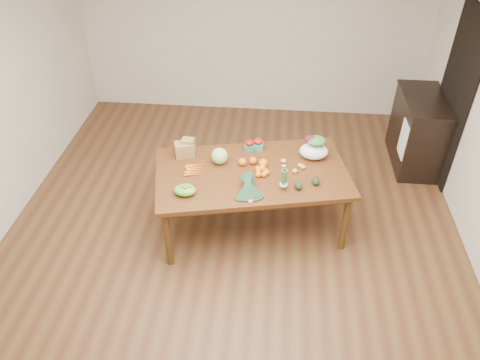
# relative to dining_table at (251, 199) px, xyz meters

# --- Properties ---
(floor) EXTENTS (6.00, 6.00, 0.00)m
(floor) POSITION_rel_dining_table_xyz_m (-0.19, -0.30, -0.38)
(floor) COLOR brown
(floor) RESTS_ON ground
(room_walls) EXTENTS (5.02, 6.02, 2.70)m
(room_walls) POSITION_rel_dining_table_xyz_m (-0.19, -0.30, 0.97)
(room_walls) COLOR beige
(room_walls) RESTS_ON floor
(dining_table) EXTENTS (2.16, 1.49, 0.75)m
(dining_table) POSITION_rel_dining_table_xyz_m (0.00, 0.00, 0.00)
(dining_table) COLOR #522C13
(dining_table) RESTS_ON floor
(doorway_dark) EXTENTS (0.02, 1.00, 2.10)m
(doorway_dark) POSITION_rel_dining_table_xyz_m (2.29, 1.30, 0.68)
(doorway_dark) COLOR black
(doorway_dark) RESTS_ON floor
(cabinet) EXTENTS (0.52, 1.02, 0.94)m
(cabinet) POSITION_rel_dining_table_xyz_m (2.03, 1.44, 0.10)
(cabinet) COLOR black
(cabinet) RESTS_ON floor
(dish_towel) EXTENTS (0.02, 0.28, 0.45)m
(dish_towel) POSITION_rel_dining_table_xyz_m (1.77, 1.10, 0.18)
(dish_towel) COLOR white
(dish_towel) RESTS_ON cabinet
(paper_bag) EXTENTS (0.31, 0.27, 0.19)m
(paper_bag) POSITION_rel_dining_table_xyz_m (-0.75, 0.23, 0.47)
(paper_bag) COLOR olive
(paper_bag) RESTS_ON dining_table
(cabbage) EXTENTS (0.18, 0.18, 0.18)m
(cabbage) POSITION_rel_dining_table_xyz_m (-0.35, 0.12, 0.46)
(cabbage) COLOR #92BD6D
(cabbage) RESTS_ON dining_table
(strawberry_basket_a) EXTENTS (0.12, 0.12, 0.10)m
(strawberry_basket_a) POSITION_rel_dining_table_xyz_m (-0.06, 0.40, 0.42)
(strawberry_basket_a) COLOR #AD120B
(strawberry_basket_a) RESTS_ON dining_table
(strawberry_basket_b) EXTENTS (0.13, 0.13, 0.10)m
(strawberry_basket_b) POSITION_rel_dining_table_xyz_m (0.04, 0.43, 0.42)
(strawberry_basket_b) COLOR red
(strawberry_basket_b) RESTS_ON dining_table
(orange_a) EXTENTS (0.08, 0.08, 0.08)m
(orange_a) POSITION_rel_dining_table_xyz_m (-0.11, 0.10, 0.42)
(orange_a) COLOR orange
(orange_a) RESTS_ON dining_table
(orange_b) EXTENTS (0.08, 0.08, 0.08)m
(orange_b) POSITION_rel_dining_table_xyz_m (-0.00, 0.14, 0.42)
(orange_b) COLOR orange
(orange_b) RESTS_ON dining_table
(orange_c) EXTENTS (0.09, 0.09, 0.09)m
(orange_c) POSITION_rel_dining_table_xyz_m (0.11, 0.10, 0.42)
(orange_c) COLOR orange
(orange_c) RESTS_ON dining_table
(mandarin_cluster) EXTENTS (0.21, 0.21, 0.10)m
(mandarin_cluster) POSITION_rel_dining_table_xyz_m (0.10, -0.03, 0.42)
(mandarin_cluster) COLOR orange
(mandarin_cluster) RESTS_ON dining_table
(carrots) EXTENTS (0.26, 0.26, 0.03)m
(carrots) POSITION_rel_dining_table_xyz_m (-0.59, -0.04, 0.39)
(carrots) COLOR #D74512
(carrots) RESTS_ON dining_table
(snap_pea_bag) EXTENTS (0.22, 0.16, 0.10)m
(snap_pea_bag) POSITION_rel_dining_table_xyz_m (-0.62, -0.43, 0.42)
(snap_pea_bag) COLOR #69A537
(snap_pea_bag) RESTS_ON dining_table
(kale_bunch) EXTENTS (0.40, 0.46, 0.16)m
(kale_bunch) POSITION_rel_dining_table_xyz_m (-0.00, -0.39, 0.45)
(kale_bunch) COLOR black
(kale_bunch) RESTS_ON dining_table
(asparagus_bundle) EXTENTS (0.10, 0.13, 0.26)m
(asparagus_bundle) POSITION_rel_dining_table_xyz_m (0.33, -0.27, 0.50)
(asparagus_bundle) COLOR #4D883E
(asparagus_bundle) RESTS_ON dining_table
(potato_a) EXTENTS (0.05, 0.04, 0.04)m
(potato_a) POSITION_rel_dining_table_xyz_m (0.33, 0.10, 0.40)
(potato_a) COLOR #D3B479
(potato_a) RESTS_ON dining_table
(potato_b) EXTENTS (0.05, 0.05, 0.05)m
(potato_b) POSITION_rel_dining_table_xyz_m (0.44, 0.02, 0.40)
(potato_b) COLOR tan
(potato_b) RESTS_ON dining_table
(potato_c) EXTENTS (0.05, 0.05, 0.04)m
(potato_c) POSITION_rel_dining_table_xyz_m (0.49, 0.12, 0.40)
(potato_c) COLOR tan
(potato_c) RESTS_ON dining_table
(potato_d) EXTENTS (0.06, 0.05, 0.05)m
(potato_d) POSITION_rel_dining_table_xyz_m (0.32, 0.18, 0.40)
(potato_d) COLOR #D8B77C
(potato_d) RESTS_ON dining_table
(potato_e) EXTENTS (0.06, 0.05, 0.05)m
(potato_e) POSITION_rel_dining_table_xyz_m (0.52, 0.10, 0.40)
(potato_e) COLOR tan
(potato_e) RESTS_ON dining_table
(avocado_a) EXTENTS (0.10, 0.12, 0.07)m
(avocado_a) POSITION_rel_dining_table_xyz_m (0.47, -0.24, 0.41)
(avocado_a) COLOR black
(avocado_a) RESTS_ON dining_table
(avocado_b) EXTENTS (0.10, 0.13, 0.07)m
(avocado_b) POSITION_rel_dining_table_xyz_m (0.64, -0.15, 0.41)
(avocado_b) COLOR black
(avocado_b) RESTS_ON dining_table
(salad_bag) EXTENTS (0.35, 0.29, 0.23)m
(salad_bag) POSITION_rel_dining_table_xyz_m (0.64, 0.31, 0.49)
(salad_bag) COLOR white
(salad_bag) RESTS_ON dining_table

